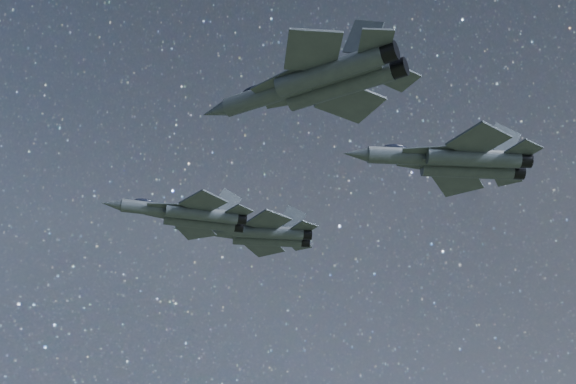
{
  "coord_description": "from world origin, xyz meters",
  "views": [
    {
      "loc": [
        1.9,
        -73.98,
        108.09
      ],
      "look_at": [
        -0.94,
        -2.68,
        150.48
      ],
      "focal_mm": 50.0,
      "sensor_mm": 36.0,
      "label": 1
    }
  ],
  "objects": [
    {
      "name": "jet_left",
      "position": [
        -5.38,
        11.99,
        153.44
      ],
      "size": [
        17.7,
        12.31,
        4.45
      ],
      "rotation": [
        0.0,
        0.0,
        0.14
      ],
      "color": "#394047"
    },
    {
      "name": "jet_right",
      "position": [
        2.29,
        -20.92,
        150.39
      ],
      "size": [
        19.28,
        12.63,
        4.97
      ],
      "rotation": [
        0.0,
        0.0,
        -0.43
      ],
      "color": "#394047"
    },
    {
      "name": "jet_slot",
      "position": [
        15.82,
        -6.51,
        151.47
      ],
      "size": [
        19.51,
        13.62,
        4.91
      ],
      "rotation": [
        0.0,
        0.0,
        0.12
      ],
      "color": "#394047"
    },
    {
      "name": "jet_lead",
      "position": [
        -12.46,
        4.78,
        152.2
      ],
      "size": [
        17.04,
        11.53,
        4.29
      ],
      "rotation": [
        0.0,
        0.0,
        0.28
      ],
      "color": "#394047"
    }
  ]
}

